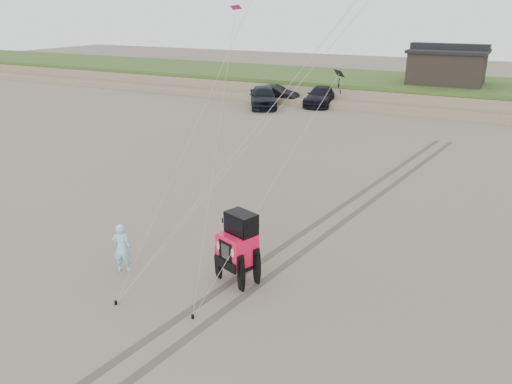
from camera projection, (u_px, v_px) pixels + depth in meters
ground at (177, 305)px, 14.10m from camera, size 160.00×160.00×0.00m
dune_ridge at (421, 91)px, 45.07m from camera, size 160.00×14.25×1.73m
cabin at (447, 66)px, 42.96m from camera, size 6.40×5.40×3.35m
truck_a at (264, 97)px, 41.88m from camera, size 4.41×5.68×1.81m
truck_b at (275, 94)px, 44.47m from camera, size 4.43×1.78×1.43m
truck_c at (321, 96)px, 42.82m from camera, size 2.82×5.59×1.55m
jeep at (237, 255)px, 15.06m from camera, size 3.50×5.17×1.78m
man at (122, 248)px, 15.68m from camera, size 0.70×0.60×1.63m
stake_main at (116, 303)px, 14.12m from camera, size 0.08×0.08×0.12m
stake_aux at (193, 317)px, 13.48m from camera, size 0.08×0.08×0.12m
tire_tracks at (336, 218)px, 19.91m from camera, size 5.22×29.74×0.01m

